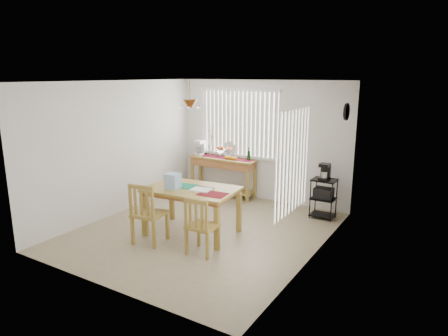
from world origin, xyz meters
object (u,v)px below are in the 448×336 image
Objects in this scene: sideboard at (223,167)px; chair_right at (201,226)px; cart_items at (325,172)px; wire_cart at (324,195)px; chair_left at (148,214)px; dining_table at (192,193)px.

chair_right is at bearing -64.68° from sideboard.
cart_items is at bearing 66.91° from chair_right.
wire_cart is at bearing -5.55° from sideboard.
wire_cart is 0.83× the size of chair_right.
chair_left is 1.12× the size of chair_right.
wire_cart is at bearing 66.84° from chair_right.
cart_items reaches higher than sideboard.
chair_left is at bearing -117.36° from dining_table.
chair_right reaches higher than wire_cart.
sideboard reaches higher than dining_table.
wire_cart is 2.60m from dining_table.
cart_items is at bearing -5.35° from sideboard.
sideboard is at bearing 115.32° from chair_right.
cart_items is at bearing 49.17° from dining_table.
cart_items is 2.82m from chair_right.
cart_items is 2.60m from dining_table.
chair_right is (1.32, -2.78, -0.21)m from sideboard.
chair_left is (-0.37, -0.71, -0.22)m from dining_table.
chair_right is (-1.09, -2.55, -0.01)m from wire_cart.
chair_left is 0.98m from chair_right.
dining_table is 0.83m from chair_left.
sideboard is at bearing 174.45° from wire_cart.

